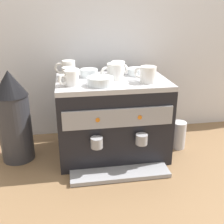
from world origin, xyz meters
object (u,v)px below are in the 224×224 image
at_px(ceramic_cup_5, 114,72).
at_px(milk_pitcher, 178,135).
at_px(ceramic_cup_3, 119,68).
at_px(espresso_machine, 112,118).
at_px(ceramic_cup_0, 71,78).
at_px(coffee_grinder, 14,116).
at_px(ceramic_bowl_1, 137,72).
at_px(ceramic_bowl_2, 100,81).
at_px(ceramic_cup_2, 147,74).
at_px(ceramic_bowl_0, 89,73).
at_px(ceramic_cup_4, 70,74).
at_px(ceramic_cup_1, 68,69).

xyz_separation_m(ceramic_cup_5, milk_pitcher, (0.37, -0.01, -0.38)).
relative_size(ceramic_cup_3, milk_pitcher, 0.66).
relative_size(espresso_machine, ceramic_cup_0, 5.76).
relative_size(ceramic_cup_0, coffee_grinder, 0.20).
distance_m(ceramic_cup_0, ceramic_bowl_1, 0.39).
relative_size(ceramic_bowl_1, coffee_grinder, 0.21).
relative_size(ceramic_cup_0, ceramic_cup_5, 0.79).
distance_m(espresso_machine, ceramic_cup_5, 0.25).
height_order(ceramic_bowl_2, coffee_grinder, coffee_grinder).
bearing_deg(ceramic_cup_2, ceramic_cup_3, 118.11).
relative_size(ceramic_cup_0, ceramic_bowl_0, 1.07).
bearing_deg(ceramic_cup_5, coffee_grinder, 178.31).
bearing_deg(coffee_grinder, ceramic_cup_2, -8.40).
xyz_separation_m(ceramic_cup_4, ceramic_bowl_0, (0.10, 0.05, -0.01)).
distance_m(ceramic_cup_0, ceramic_cup_2, 0.37).
xyz_separation_m(ceramic_cup_1, coffee_grinder, (-0.29, -0.08, -0.22)).
bearing_deg(ceramic_cup_5, ceramic_cup_4, 174.27).
bearing_deg(ceramic_cup_3, ceramic_cup_4, -161.27).
bearing_deg(ceramic_cup_2, ceramic_cup_4, 164.16).
height_order(espresso_machine, ceramic_cup_0, ceramic_cup_0).
relative_size(ceramic_cup_1, ceramic_cup_5, 0.89).
xyz_separation_m(espresso_machine, ceramic_cup_0, (-0.21, -0.07, 0.25)).
bearing_deg(ceramic_cup_1, ceramic_bowl_2, -53.09).
bearing_deg(ceramic_cup_4, ceramic_cup_2, -15.84).
bearing_deg(ceramic_cup_5, ceramic_cup_1, 156.75).
height_order(ceramic_cup_3, coffee_grinder, ceramic_cup_3).
relative_size(ceramic_cup_4, milk_pitcher, 0.61).
height_order(ceramic_cup_0, ceramic_bowl_1, ceramic_cup_0).
distance_m(espresso_machine, ceramic_bowl_1, 0.28).
distance_m(ceramic_bowl_1, coffee_grinder, 0.68).
relative_size(ceramic_cup_3, ceramic_cup_4, 1.10).
xyz_separation_m(ceramic_bowl_1, coffee_grinder, (-0.65, -0.06, -0.19)).
height_order(ceramic_bowl_2, milk_pitcher, ceramic_bowl_2).
bearing_deg(ceramic_cup_0, ceramic_cup_1, 93.25).
bearing_deg(coffee_grinder, ceramic_cup_4, 1.38).
height_order(espresso_machine, ceramic_bowl_2, ceramic_bowl_2).
bearing_deg(ceramic_cup_3, ceramic_cup_0, -144.15).
bearing_deg(coffee_grinder, milk_pitcher, -1.64).
bearing_deg(coffee_grinder, ceramic_cup_3, 9.87).
distance_m(ceramic_cup_1, coffee_grinder, 0.37).
bearing_deg(ceramic_bowl_2, ceramic_cup_0, 172.26).
bearing_deg(milk_pitcher, ceramic_cup_2, -162.05).
xyz_separation_m(espresso_machine, coffee_grinder, (-0.50, 0.02, 0.04)).
relative_size(ceramic_cup_1, milk_pitcher, 0.71).
relative_size(ceramic_bowl_1, ceramic_bowl_2, 0.82).
xyz_separation_m(ceramic_bowl_2, coffee_grinder, (-0.43, 0.11, -0.19)).
bearing_deg(ceramic_cup_2, ceramic_cup_1, 154.30).
distance_m(ceramic_bowl_0, ceramic_bowl_2, 0.18).
bearing_deg(ceramic_bowl_2, milk_pitcher, 10.65).
distance_m(ceramic_cup_5, ceramic_bowl_0, 0.14).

